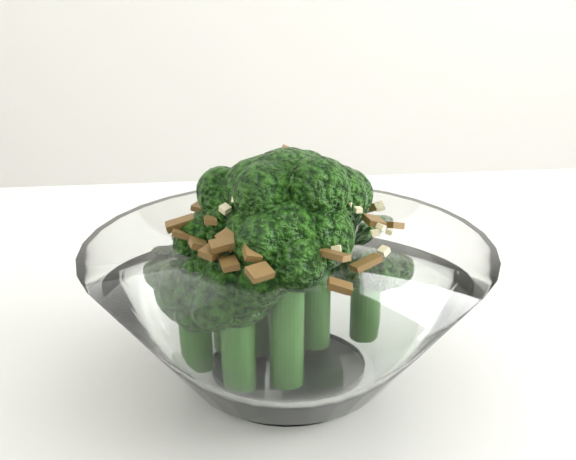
{
  "coord_description": "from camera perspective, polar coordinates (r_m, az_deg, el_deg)",
  "views": [
    {
      "loc": [
        -0.1,
        -0.45,
        1.03
      ],
      "look_at": [
        -0.12,
        -0.0,
        0.85
      ],
      "focal_mm": 50.0,
      "sensor_mm": 36.0,
      "label": 1
    }
  ],
  "objects": [
    {
      "name": "broccoli_dish",
      "position": [
        0.5,
        -0.21,
        -4.71
      ],
      "size": [
        0.25,
        0.25,
        0.16
      ],
      "color": "white",
      "rests_on": "table"
    },
    {
      "name": "table",
      "position": [
        0.62,
        12.08,
        -13.32
      ],
      "size": [
        1.3,
        0.96,
        0.75
      ],
      "color": "white",
      "rests_on": "ground"
    }
  ]
}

